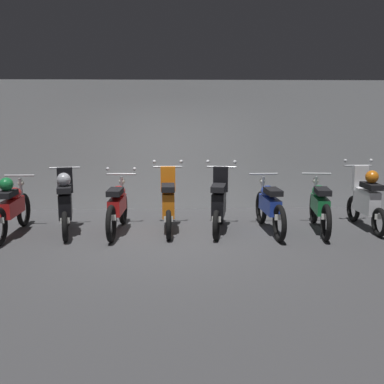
# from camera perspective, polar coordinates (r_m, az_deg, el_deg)

# --- Properties ---
(ground_plane) EXTENTS (80.00, 80.00, 0.00)m
(ground_plane) POSITION_cam_1_polar(r_m,az_deg,el_deg) (8.11, -2.96, -5.94)
(ground_plane) COLOR #424244
(back_wall) EXTENTS (16.00, 0.30, 2.89)m
(back_wall) POSITION_cam_1_polar(r_m,az_deg,el_deg) (10.56, -2.87, 5.78)
(back_wall) COLOR #9EA0A3
(back_wall) RESTS_ON ground
(motorbike_slot_1) EXTENTS (0.56, 1.95, 1.08)m
(motorbike_slot_1) POSITION_cam_1_polar(r_m,az_deg,el_deg) (8.91, -21.36, -1.69)
(motorbike_slot_1) COLOR black
(motorbike_slot_1) RESTS_ON ground
(motorbike_slot_2) EXTENTS (0.57, 1.67, 1.18)m
(motorbike_slot_2) POSITION_cam_1_polar(r_m,az_deg,el_deg) (8.75, -15.36, -1.29)
(motorbike_slot_2) COLOR black
(motorbike_slot_2) RESTS_ON ground
(motorbike_slot_3) EXTENTS (0.59, 1.95, 1.15)m
(motorbike_slot_3) POSITION_cam_1_polar(r_m,az_deg,el_deg) (8.63, -9.18, -1.71)
(motorbike_slot_3) COLOR black
(motorbike_slot_3) RESTS_ON ground
(motorbike_slot_4) EXTENTS (0.59, 1.68, 1.29)m
(motorbike_slot_4) POSITION_cam_1_polar(r_m,az_deg,el_deg) (8.61, -2.95, -1.38)
(motorbike_slot_4) COLOR black
(motorbike_slot_4) RESTS_ON ground
(motorbike_slot_5) EXTENTS (0.58, 1.67, 1.29)m
(motorbike_slot_5) POSITION_cam_1_polar(r_m,az_deg,el_deg) (8.60, 3.37, -1.40)
(motorbike_slot_5) COLOR black
(motorbike_slot_5) RESTS_ON ground
(motorbike_slot_6) EXTENTS (0.56, 1.95, 1.03)m
(motorbike_slot_6) POSITION_cam_1_polar(r_m,az_deg,el_deg) (8.66, 9.55, -1.69)
(motorbike_slot_6) COLOR black
(motorbike_slot_6) RESTS_ON ground
(motorbike_slot_7) EXTENTS (0.56, 1.94, 1.03)m
(motorbike_slot_7) POSITION_cam_1_polar(r_m,az_deg,el_deg) (8.91, 15.49, -1.60)
(motorbike_slot_7) COLOR black
(motorbike_slot_7) RESTS_ON ground
(motorbike_slot_8) EXTENTS (0.59, 1.68, 1.29)m
(motorbike_slot_8) POSITION_cam_1_polar(r_m,az_deg,el_deg) (9.36, 20.67, -0.84)
(motorbike_slot_8) COLOR black
(motorbike_slot_8) RESTS_ON ground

